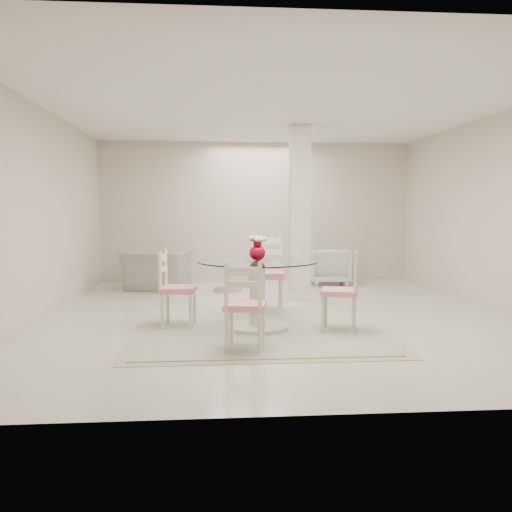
{
  "coord_description": "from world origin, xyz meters",
  "views": [
    {
      "loc": [
        -0.85,
        -7.07,
        1.42
      ],
      "look_at": [
        -0.33,
        -0.61,
        0.85
      ],
      "focal_mm": 38.0,
      "sensor_mm": 36.0,
      "label": 1
    }
  ],
  "objects": [
    {
      "name": "dining_table",
      "position": [
        -0.33,
        -0.81,
        0.41
      ],
      "size": [
        1.41,
        1.41,
        0.81
      ],
      "rotation": [
        0.0,
        0.0,
        -0.21
      ],
      "color": "beige",
      "rests_on": "ground"
    },
    {
      "name": "dining_chair_south",
      "position": [
        -0.54,
        -1.8,
        0.53
      ],
      "size": [
        0.46,
        0.46,
        1.0
      ],
      "rotation": [
        0.0,
        0.0,
        2.96
      ],
      "color": "#F1E6C6",
      "rests_on": "ground"
    },
    {
      "name": "recliner_taupe",
      "position": [
        -1.83,
        2.5,
        0.34
      ],
      "size": [
        1.23,
        1.13,
        0.68
      ],
      "primitive_type": "imported",
      "rotation": [
        0.0,
        0.0,
        2.9
      ],
      "color": "gray",
      "rests_on": "ground"
    },
    {
      "name": "red_vase",
      "position": [
        -0.33,
        -0.81,
        0.96
      ],
      "size": [
        0.22,
        0.21,
        0.29
      ],
      "color": "#A4051C",
      "rests_on": "dining_table"
    },
    {
      "name": "dining_chair_north",
      "position": [
        -0.13,
        0.2,
        0.62
      ],
      "size": [
        0.51,
        0.51,
        1.19
      ],
      "rotation": [
        0.0,
        0.0,
        -0.08
      ],
      "color": "#F0E3C5",
      "rests_on": "ground"
    },
    {
      "name": "ground",
      "position": [
        0.0,
        0.0,
        0.0
      ],
      "size": [
        7.0,
        7.0,
        0.0
      ],
      "primitive_type": "plane",
      "color": "silver",
      "rests_on": "ground"
    },
    {
      "name": "armchair_white",
      "position": [
        1.34,
        2.92,
        0.34
      ],
      "size": [
        0.78,
        0.8,
        0.67
      ],
      "primitive_type": "imported",
      "rotation": [
        0.0,
        0.0,
        3.06
      ],
      "color": "silver",
      "rests_on": "ground"
    },
    {
      "name": "side_table",
      "position": [
        -0.59,
        2.24,
        0.24
      ],
      "size": [
        0.5,
        0.5,
        0.52
      ],
      "color": "tan",
      "rests_on": "ground"
    },
    {
      "name": "area_rug",
      "position": [
        -0.33,
        -0.81,
        0.01
      ],
      "size": [
        2.88,
        2.88,
        0.02
      ],
      "color": "tan",
      "rests_on": "ground"
    },
    {
      "name": "dining_chair_east",
      "position": [
        0.66,
        -1.03,
        0.54
      ],
      "size": [
        0.51,
        0.51,
        1.03
      ],
      "rotation": [
        0.0,
        0.0,
        -1.86
      ],
      "color": "beige",
      "rests_on": "ground"
    },
    {
      "name": "dining_chair_west",
      "position": [
        -1.33,
        -0.6,
        0.54
      ],
      "size": [
        0.45,
        0.45,
        1.02
      ],
      "rotation": [
        0.0,
        0.0,
        1.45
      ],
      "color": "beige",
      "rests_on": "ground"
    },
    {
      "name": "room_shell",
      "position": [
        0.0,
        0.0,
        1.86
      ],
      "size": [
        6.02,
        7.02,
        2.71
      ],
      "color": "beige",
      "rests_on": "ground"
    },
    {
      "name": "column",
      "position": [
        0.5,
        1.3,
        1.35
      ],
      "size": [
        0.3,
        0.3,
        2.7
      ],
      "primitive_type": "cube",
      "color": "beige",
      "rests_on": "ground"
    }
  ]
}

